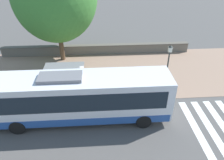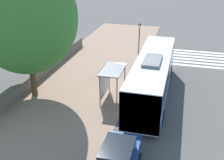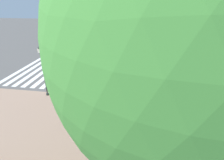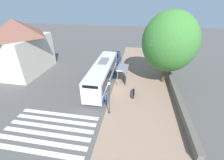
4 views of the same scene
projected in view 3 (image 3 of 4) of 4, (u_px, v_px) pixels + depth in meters
The scene contains 10 objects.
ground_plane at pixel (108, 97), 14.82m from camera, with size 120.00×120.00×0.00m, color #514F4C.
sidewalk_plaza at pixel (95, 134), 10.78m from camera, with size 9.00×44.00×0.02m.
crosswalk_stripes at pixel (42, 70), 20.52m from camera, with size 9.00×5.25×0.01m.
background_building at pixel (148, 20), 27.08m from camera, with size 7.37×9.90×8.94m.
bus at pixel (126, 71), 15.42m from camera, with size 2.60×12.11×3.47m.
bus_shelter at pixel (138, 84), 12.43m from camera, with size 1.60×2.96×2.48m.
pedestrian at pixel (66, 83), 15.09m from camera, with size 0.34×0.22×1.66m.
bench at pixel (84, 112), 12.05m from camera, with size 0.40×1.89×0.88m.
street_lamp_near at pixel (43, 68), 14.04m from camera, with size 0.28×0.28×4.29m.
shade_tree at pixel (180, 48), 5.05m from camera, with size 7.58×7.58×10.46m.
Camera 3 is at (-12.62, -2.33, 7.56)m, focal length 28.00 mm.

